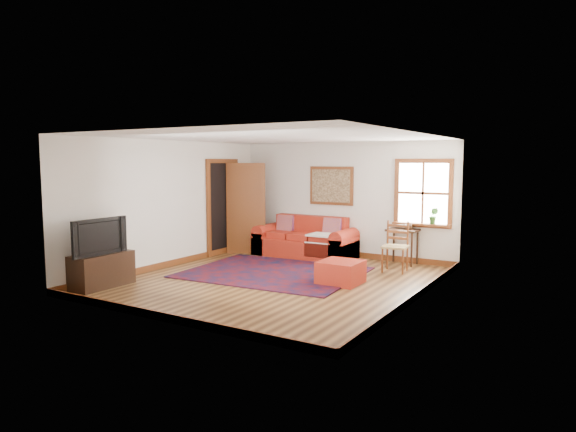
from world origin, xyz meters
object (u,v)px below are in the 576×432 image
Objects in this scene: red_ottoman at (341,272)px; red_leather_sofa at (306,243)px; ladder_back_chair at (396,244)px; media_cabinet at (102,270)px; side_table at (403,235)px.

red_leather_sofa is at bearing 132.03° from red_ottoman.
ladder_back_chair is 0.93× the size of media_cabinet.
side_table reaches higher than red_ottoman.
red_leather_sofa reaches higher than red_ottoman.
media_cabinet is (-3.78, -3.72, -0.23)m from ladder_back_chair.
ladder_back_chair reaches higher than red_leather_sofa.
ladder_back_chair reaches higher than red_ottoman.
media_cabinet is (-3.30, -2.28, 0.09)m from red_ottoman.
side_table is 0.71m from ladder_back_chair.
ladder_back_chair reaches higher than media_cabinet.
media_cabinet is at bearing -145.67° from red_ottoman.
side_table is (0.37, 2.14, 0.40)m from red_ottoman.
red_leather_sofa is 2.62m from red_ottoman.
red_ottoman is at bearing -99.80° from side_table.
side_table is 5.75m from media_cabinet.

